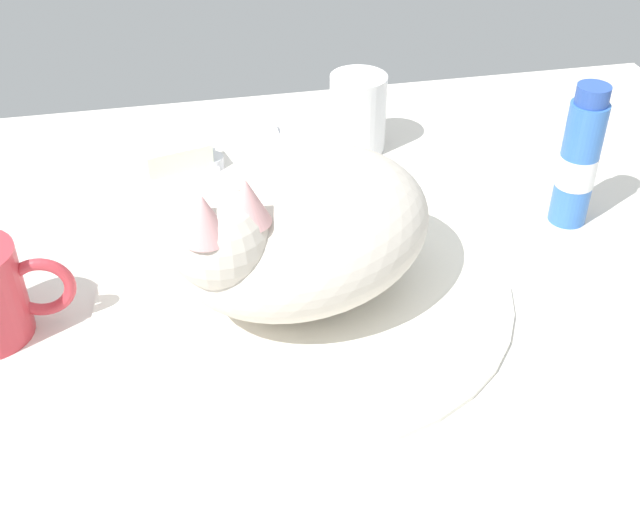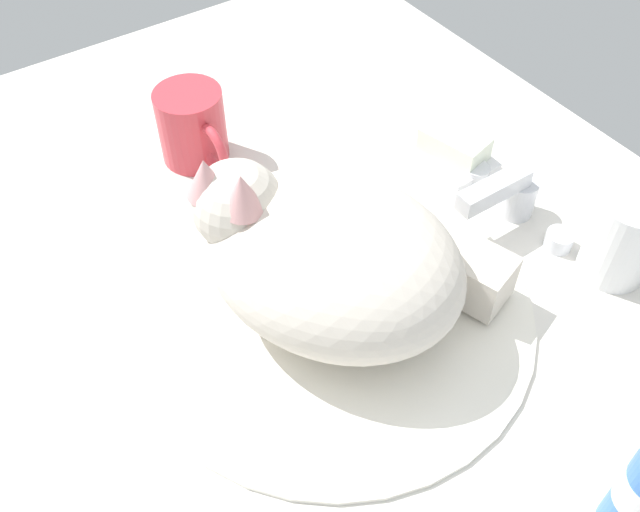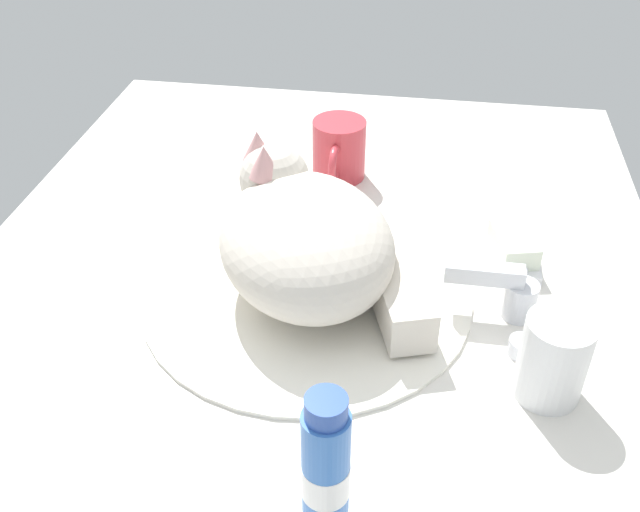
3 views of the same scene
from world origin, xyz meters
TOP-DOWN VIEW (x-y plane):
  - ground_plane at (0.00, 0.00)cm, footprint 110.00×82.50cm
  - sink_basin at (0.00, 0.00)cm, footprint 36.97×36.97cm
  - faucet at (0.00, 22.07)cm, footprint 14.80×10.16cm
  - cat at (-0.77, 0.06)cm, footprint 28.80×27.93cm
  - rinse_cup at (11.00, 25.20)cm, footprint 6.41×6.41cm
  - soap_dish at (-9.77, 23.13)cm, footprint 9.00×6.40cm
  - soap_bar at (-9.77, 23.13)cm, footprint 7.97×5.83cm
  - toothpaste_bottle at (28.24, 6.34)cm, footprint 3.76×3.76cm

SIDE VIEW (x-z plane):
  - ground_plane at x=0.00cm, z-range -3.00..0.00cm
  - sink_basin at x=0.00cm, z-range 0.00..0.98cm
  - soap_dish at x=-9.77cm, z-range 0.00..1.20cm
  - soap_bar at x=-9.77cm, z-range 1.20..3.91cm
  - faucet at x=0.00cm, z-range -0.40..5.88cm
  - rinse_cup at x=11.00cm, z-range 0.00..8.88cm
  - toothpaste_bottle at x=28.24cm, z-range -0.48..14.12cm
  - cat at x=-0.77cm, z-range -0.11..14.54cm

